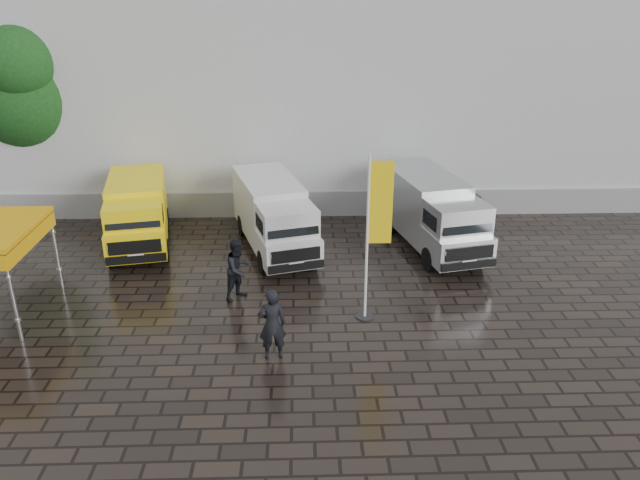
% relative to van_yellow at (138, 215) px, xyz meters
% --- Properties ---
extents(ground, '(120.00, 120.00, 0.00)m').
position_rel_van_yellow_xyz_m(ground, '(7.24, -5.14, -1.13)').
color(ground, black).
rests_on(ground, ground).
extents(exhibition_hall, '(44.00, 16.00, 12.00)m').
position_rel_van_yellow_xyz_m(exhibition_hall, '(9.24, 10.86, 4.87)').
color(exhibition_hall, silver).
rests_on(exhibition_hall, ground).
extents(hall_plinth, '(44.00, 0.15, 1.00)m').
position_rel_van_yellow_xyz_m(hall_plinth, '(9.24, 2.81, -0.63)').
color(hall_plinth, gray).
rests_on(hall_plinth, ground).
extents(van_yellow, '(2.76, 5.15, 2.26)m').
position_rel_van_yellow_xyz_m(van_yellow, '(0.00, 0.00, 0.00)').
color(van_yellow, yellow).
rests_on(van_yellow, ground).
extents(van_white, '(3.20, 5.68, 2.34)m').
position_rel_van_yellow_xyz_m(van_white, '(4.70, -0.49, 0.04)').
color(van_white, silver).
rests_on(van_white, ground).
extents(van_silver, '(3.03, 5.84, 2.41)m').
position_rel_van_yellow_xyz_m(van_silver, '(10.09, -0.44, 0.08)').
color(van_silver, '#A3A6A8').
rests_on(van_silver, ground).
extents(flagpole, '(0.88, 0.50, 4.61)m').
position_rel_van_yellow_xyz_m(flagpole, '(7.51, -5.30, 1.42)').
color(flagpole, black).
rests_on(flagpole, ground).
extents(tree, '(4.16, 4.21, 7.46)m').
position_rel_van_yellow_xyz_m(tree, '(-4.82, 4.20, 3.66)').
color(tree, black).
rests_on(tree, ground).
extents(wheelie_bin, '(0.63, 0.63, 0.95)m').
position_rel_van_yellow_xyz_m(wheelie_bin, '(12.18, 2.27, -0.65)').
color(wheelie_bin, black).
rests_on(wheelie_bin, ground).
extents(person_front, '(0.74, 0.54, 1.86)m').
position_rel_van_yellow_xyz_m(person_front, '(4.88, -7.20, -0.20)').
color(person_front, black).
rests_on(person_front, ground).
extents(person_tent, '(1.11, 1.13, 1.84)m').
position_rel_van_yellow_xyz_m(person_tent, '(3.80, -4.01, -0.21)').
color(person_tent, black).
rests_on(person_tent, ground).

